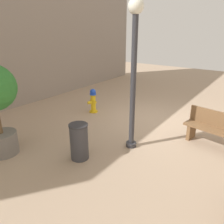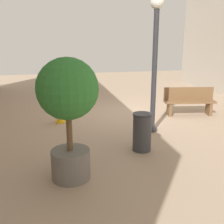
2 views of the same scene
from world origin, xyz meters
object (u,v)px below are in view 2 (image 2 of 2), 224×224
(bench_near, at_px, (189,101))
(street_lamp, at_px, (155,50))
(trash_bin, at_px, (142,132))
(planter_tree, at_px, (68,104))
(fire_hydrant, at_px, (60,108))

(bench_near, height_order, street_lamp, street_lamp)
(bench_near, distance_m, trash_bin, 3.70)
(street_lamp, xyz_separation_m, trash_bin, (0.74, 1.25, -1.83))
(planter_tree, bearing_deg, fire_hydrant, -89.02)
(bench_near, bearing_deg, planter_tree, 39.43)
(fire_hydrant, bearing_deg, bench_near, 179.34)
(bench_near, bearing_deg, street_lamp, 36.23)
(planter_tree, bearing_deg, trash_bin, -151.02)
(fire_hydrant, relative_size, trash_bin, 1.01)
(bench_near, distance_m, planter_tree, 5.74)
(fire_hydrant, xyz_separation_m, bench_near, (-4.43, 0.05, 0.04))
(planter_tree, relative_size, trash_bin, 2.51)
(planter_tree, bearing_deg, bench_near, -140.57)
(fire_hydrant, distance_m, planter_tree, 3.78)
(planter_tree, height_order, street_lamp, street_lamp)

